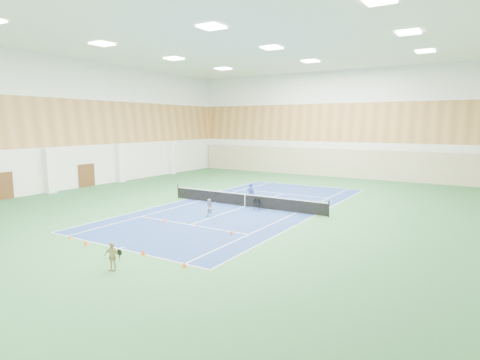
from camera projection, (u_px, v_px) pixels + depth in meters
name	position (u px, v px, depth m)	size (l,w,h in m)	color
ground	(245.00, 206.00, 29.57)	(40.00, 40.00, 0.00)	#2A6235
room_shell	(245.00, 125.00, 28.73)	(36.00, 40.00, 12.00)	white
wood_cladding	(245.00, 96.00, 28.45)	(36.00, 40.00, 8.00)	#BC8145
ceiling_light_grid	(245.00, 39.00, 27.91)	(21.40, 25.40, 0.06)	white
court_surface	(245.00, 206.00, 29.56)	(10.97, 23.77, 0.01)	navy
tennis_balls_scatter	(245.00, 206.00, 29.56)	(10.57, 22.77, 0.07)	#B9CA22
tennis_net	(245.00, 199.00, 29.49)	(12.80, 0.10, 1.10)	black
back_curtain	(334.00, 163.00, 45.96)	(35.40, 0.16, 3.20)	#C6B793
door_left_a	(2.00, 186.00, 32.04)	(0.08, 1.80, 2.20)	#593319
door_left_b	(87.00, 175.00, 38.77)	(0.08, 1.80, 2.20)	#593319
coach	(251.00, 194.00, 30.05)	(0.60, 0.39, 1.63)	navy
child_court	(210.00, 208.00, 26.21)	(0.58, 0.45, 1.19)	#9999A1
child_apron	(112.00, 256.00, 16.61)	(0.71, 0.30, 1.22)	tan
ball_cart	(257.00, 204.00, 28.31)	(0.46, 0.46, 0.80)	black
cone_svc_a	(149.00, 218.00, 25.57)	(0.19, 0.19, 0.21)	#FE640D
cone_svc_b	(164.00, 220.00, 24.81)	(0.22, 0.22, 0.24)	#EC500C
cone_svc_c	(197.00, 225.00, 23.73)	(0.17, 0.17, 0.19)	#F94F0D
cone_svc_d	(231.00, 232.00, 22.09)	(0.21, 0.21, 0.23)	#E0530B
cone_base_a	(70.00, 237.00, 21.29)	(0.19, 0.19, 0.21)	#EF5A0C
cone_base_b	(86.00, 243.00, 20.13)	(0.22, 0.22, 0.25)	#FF500D
cone_base_c	(143.00, 252.00, 18.65)	(0.23, 0.23, 0.25)	#F1550C
cone_base_d	(184.00, 265.00, 17.03)	(0.21, 0.21, 0.23)	#FF520D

